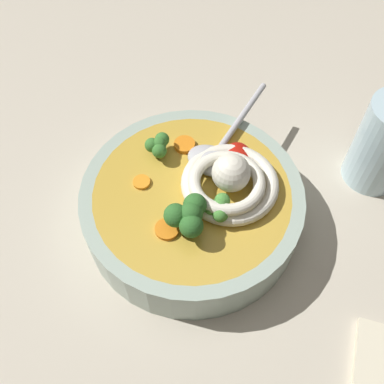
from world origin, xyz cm
name	(u,v)px	position (x,y,z in cm)	size (l,w,h in cm)	color
table_slab	(178,230)	(0.00, 0.00, 1.47)	(99.48, 99.48, 2.94)	#BCB29E
soup_bowl	(192,205)	(-0.86, 1.88, 6.02)	(26.37, 26.37, 5.97)	#9EB2A3
noodle_pile	(229,181)	(-1.21, 6.15, 10.48)	(12.51, 12.27, 5.03)	silver
soup_spoon	(217,153)	(-5.97, 5.03, 9.71)	(16.43, 11.91, 1.60)	#B7B7BC
chili_sauce_dollop	(238,154)	(-5.66, 7.57, 9.72)	(3.61, 3.25, 1.62)	#B2190F
broccoli_floret_far	(219,207)	(2.42, 4.69, 10.62)	(3.46, 2.98, 2.73)	#7A9E60
broccoli_floret_beside_noodles	(189,215)	(3.81, 1.42, 11.43)	(5.08, 4.37, 4.02)	#7A9E60
broccoli_floret_beside_chili	(158,145)	(-6.64, -2.00, 10.63)	(3.47, 2.99, 2.74)	#7A9E60
carrot_slice_front	(142,182)	(-2.32, -4.00, 9.11)	(2.03, 2.03, 0.40)	orange
carrot_slice_center	(167,229)	(4.12, -1.01, 9.14)	(2.70, 2.70, 0.46)	orange
carrot_slice_rear	(185,145)	(-7.80, 1.17, 9.21)	(2.63, 2.63, 0.60)	orange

